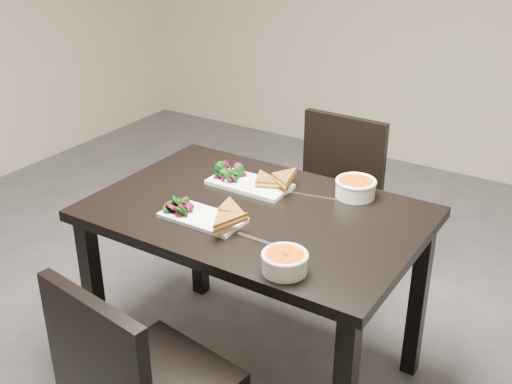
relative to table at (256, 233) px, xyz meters
The scene contains 14 objects.
ground 0.65m from the table, 146.66° to the right, with size 5.00×5.00×0.00m, color #47474C.
table is the anchor object (origin of this frame).
chair_near 0.74m from the table, 87.99° to the right, with size 0.47×0.47×0.85m.
chair_far 0.77m from the table, 93.89° to the left, with size 0.43×0.43×0.85m.
plate_near 0.23m from the table, 124.56° to the right, with size 0.30×0.15×0.01m, color white.
sandwich_near 0.21m from the table, 108.54° to the right, with size 0.15×0.11×0.05m, color #955B1F, non-canonical shape.
salad_near 0.31m from the table, 141.96° to the right, with size 0.09×0.08×0.04m, color black, non-canonical shape.
soup_bowl_near 0.45m from the table, 45.73° to the right, with size 0.15×0.15×0.07m.
cutlery_near 0.25m from the table, 54.92° to the right, with size 0.18×0.02×0.00m, color silver.
plate_far 0.23m from the table, 129.71° to the left, with size 0.32×0.16×0.02m, color white.
sandwich_far 0.21m from the table, 114.48° to the left, with size 0.16×0.12×0.05m, color #955B1F, non-canonical shape.
salad_far 0.31m from the table, 145.88° to the left, with size 0.10×0.09×0.04m, color black, non-canonical shape.
soup_bowl_far 0.42m from the table, 48.40° to the left, with size 0.16×0.16×0.07m.
cutlery_far 0.26m from the table, 58.65° to the left, with size 0.18×0.02×0.00m, color silver.
Camera 1 is at (1.16, -1.72, 1.82)m, focal length 44.73 mm.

